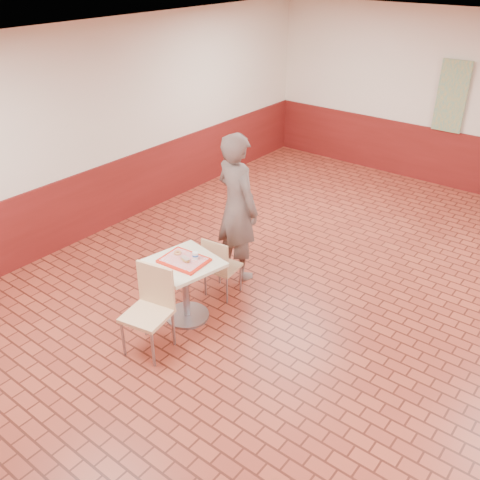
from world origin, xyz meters
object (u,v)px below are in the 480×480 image
Objects in this scene: ring_donut at (178,253)px; long_john_donut at (185,259)px; chair_main_back at (220,265)px; customer at (237,207)px; chair_main_front at (151,305)px; paper_cup at (195,256)px; main_table at (185,280)px; serving_tray at (184,260)px.

long_john_donut is at bearing -19.29° from ring_donut.
customer reaches higher than chair_main_back.
chair_main_back is 0.66m from ring_donut.
customer is 21.42× the size of ring_donut.
customer is at bearing -80.07° from chair_main_back.
chair_main_front is at bearing 85.35° from chair_main_back.
paper_cup reaches higher than ring_donut.
main_table is 0.39× the size of customer.
ring_donut reaches higher than serving_tray.
main_table is 8.96× the size of paper_cup.
long_john_donut is at bearing 113.52° from customer.
serving_tray is 0.05m from long_john_donut.
ring_donut is at bearing 162.62° from serving_tray.
serving_tray is (-0.07, 0.60, 0.23)m from chair_main_front.
serving_tray is at bearing -17.38° from ring_donut.
paper_cup reaches higher than long_john_donut.
customer is at bearing 102.83° from paper_cup.
ring_donut is at bearing 160.71° from long_john_donut.
paper_cup is (0.06, 0.10, 0.02)m from long_john_donut.
ring_donut reaches higher than main_table.
chair_main_back is 9.54× the size of paper_cup.
chair_main_front is at bearing -83.03° from main_table.
chair_main_front is at bearing -71.84° from ring_donut.
customer is at bearing 97.16° from main_table.
chair_main_front reaches higher than long_john_donut.
main_table is 1.52× the size of serving_tray.
chair_main_front is 0.75m from paper_cup.
paper_cup is at bearing 59.98° from long_john_donut.
main_table is 1.23m from customer.
main_table is at bearing -17.38° from ring_donut.
paper_cup is (0.23, 0.04, 0.03)m from ring_donut.
serving_tray is (0.00, 0.00, 0.26)m from main_table.
serving_tray is at bearing 26.57° from main_table.
chair_main_back is at bearing 121.60° from customer.
chair_main_front reaches higher than paper_cup.
serving_tray is at bearing 111.87° from customer.
customer is 1.10m from ring_donut.
long_john_donut is 0.12m from paper_cup.
ring_donut is 0.59× the size of long_john_donut.
customer is 1.15m from serving_tray.
customer is (-0.17, 0.55, 0.52)m from chair_main_back.
chair_main_back is at bearing 81.09° from chair_main_front.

